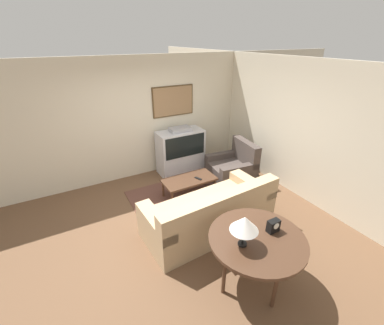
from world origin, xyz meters
name	(u,v)px	position (x,y,z in m)	size (l,w,h in m)	color
ground_plane	(179,222)	(0.00, 0.00, 0.00)	(12.00, 12.00, 0.00)	brown
wall_back	(136,120)	(0.01, 2.13, 1.35)	(12.00, 0.10, 2.70)	beige
wall_right	(294,128)	(2.63, 0.00, 1.35)	(0.06, 12.00, 2.70)	beige
area_rug	(192,196)	(0.61, 0.64, 0.01)	(2.42, 1.63, 0.01)	brown
tv	(181,151)	(0.92, 1.75, 0.54)	(1.10, 0.53, 1.13)	silver
couch	(210,214)	(0.39, -0.42, 0.32)	(2.25, 1.11, 0.89)	tan
armchair	(233,168)	(1.78, 0.80, 0.29)	(1.01, 1.00, 0.91)	#473D38
coffee_table	(189,181)	(0.58, 0.68, 0.36)	(1.08, 0.55, 0.40)	#472D1E
console_table	(257,242)	(0.30, -1.61, 0.73)	(1.21, 1.21, 0.79)	#472D1E
table_lamp	(245,224)	(0.06, -1.61, 1.10)	(0.34, 0.34, 0.41)	black
mantel_clock	(273,226)	(0.55, -1.61, 0.88)	(0.16, 0.10, 0.17)	black
remote	(198,178)	(0.74, 0.59, 0.41)	(0.10, 0.17, 0.02)	black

